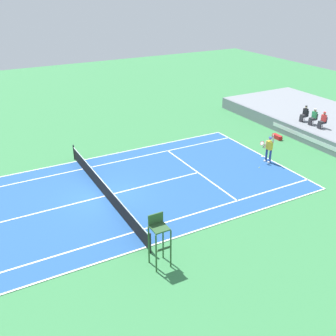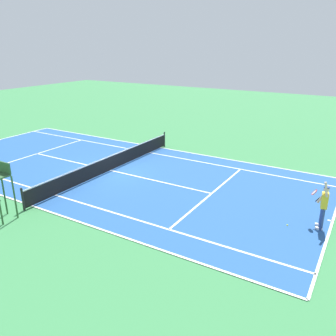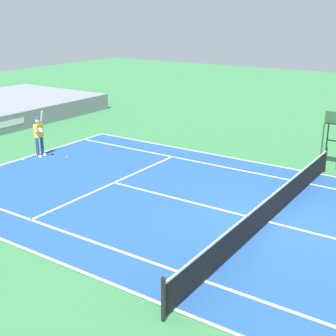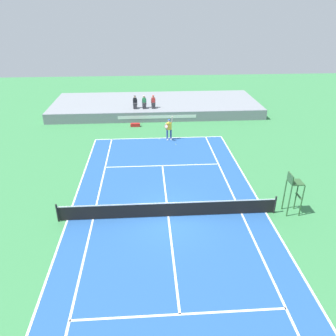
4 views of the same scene
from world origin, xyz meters
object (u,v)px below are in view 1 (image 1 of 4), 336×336
Objects in this scene: spectator_seated_0 at (304,114)px; tennis_player at (269,148)px; spectator_seated_1 at (313,117)px; spectator_seated_2 at (323,120)px; umpire_chair at (159,234)px; tennis_ball at (259,168)px; equipment_bag at (277,137)px.

spectator_seated_0 is 0.61× the size of tennis_player.
tennis_player is (2.07, -6.29, -0.63)m from spectator_seated_1.
spectator_seated_1 is at bearing 180.00° from spectator_seated_2.
umpire_chair is at bearing -62.54° from tennis_player.
spectator_seated_2 is at bearing 102.56° from tennis_ball.
tennis_ball is at bearing -66.39° from tennis_player.
equipment_bag is at bearing 126.12° from tennis_ball.
equipment_bag is (0.02, -2.67, -1.46)m from spectator_seated_0.
tennis_ball is (2.58, -7.45, -1.59)m from spectator_seated_1.
tennis_ball is (1.66, -7.45, -1.59)m from spectator_seated_2.
equipment_bag is (-0.91, -2.67, -1.46)m from spectator_seated_1.
spectator_seated_2 is 7.79m from tennis_ball.
spectator_seated_2 is 18.60× the size of tennis_ball.
tennis_ball is 11.81m from umpire_chair.
equipment_bag is at bearing 120.63° from umpire_chair.
umpire_chair reaches higher than spectator_seated_1.
spectator_seated_0 is at bearing 180.00° from spectator_seated_1.
equipment_bag is at bearing -89.60° from spectator_seated_0.
spectator_seated_1 is 1.00× the size of spectator_seated_2.
equipment_bag is at bearing 129.45° from tennis_player.
tennis_player is at bearing -71.76° from spectator_seated_1.
spectator_seated_0 is 3.05m from equipment_bag.
equipment_bag is (-1.82, -2.67, -1.46)m from spectator_seated_2.
tennis_player is 12.98m from umpire_chair.
spectator_seated_1 is 1.39× the size of equipment_bag.
spectator_seated_0 is at bearing 115.19° from tennis_ball.
tennis_ball is 0.07× the size of equipment_bag.
equipment_bag is (-2.98, 3.62, -0.83)m from tennis_player.
spectator_seated_1 is at bearing 109.10° from tennis_ball.
umpire_chair reaches higher than spectator_seated_0.
spectator_seated_1 is 0.61× the size of tennis_player.
spectator_seated_2 is 0.52× the size of umpire_chair.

